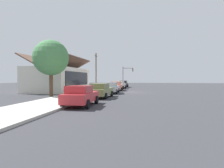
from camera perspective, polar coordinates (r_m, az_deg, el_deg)
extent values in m
plane|color=#38383D|center=(29.36, 5.82, -2.45)|extent=(120.00, 120.00, 0.00)
cube|color=beige|center=(30.27, -4.82, -2.16)|extent=(60.00, 4.20, 0.16)
cube|color=red|center=(14.83, -9.38, -3.95)|extent=(4.35, 1.93, 0.70)
cube|color=#A9272B|center=(14.37, -9.92, -1.62)|extent=(2.10, 1.65, 0.56)
cylinder|color=black|center=(16.42, -10.97, -4.64)|extent=(0.67, 0.24, 0.66)
cylinder|color=black|center=(15.90, -4.74, -4.82)|extent=(0.67, 0.24, 0.66)
cylinder|color=black|center=(13.95, -14.66, -5.80)|extent=(0.67, 0.24, 0.66)
cylinder|color=black|center=(13.34, -7.40, -6.10)|extent=(0.67, 0.24, 0.66)
cube|color=olive|center=(20.80, -3.30, -2.29)|extent=(4.92, 1.92, 0.70)
cube|color=#61683C|center=(20.30, -3.67, -0.61)|extent=(2.39, 1.62, 0.56)
cylinder|color=black|center=(22.52, -4.45, -2.88)|extent=(0.67, 0.24, 0.66)
cylinder|color=black|center=(22.09, -0.07, -2.96)|extent=(0.67, 0.24, 0.66)
cylinder|color=black|center=(19.65, -6.93, -3.57)|extent=(0.67, 0.24, 0.66)
cylinder|color=black|center=(19.16, -1.95, -3.69)|extent=(0.67, 0.24, 0.66)
cube|color=silver|center=(26.88, -0.18, -1.37)|extent=(4.89, 2.02, 0.70)
cube|color=#A0A2A6|center=(26.37, -0.31, -0.06)|extent=(2.38, 1.69, 0.56)
cylinder|color=black|center=(28.50, -1.59, -1.90)|extent=(0.67, 0.25, 0.66)
cylinder|color=black|center=(28.28, 2.01, -1.93)|extent=(0.67, 0.25, 0.66)
cylinder|color=black|center=(25.56, -2.60, -2.32)|extent=(0.67, 0.25, 0.66)
cylinder|color=black|center=(25.32, 1.40, -2.36)|extent=(0.67, 0.25, 0.66)
cube|color=#EA8C75|center=(32.75, 1.33, -0.81)|extent=(4.81, 2.07, 0.70)
cube|color=tan|center=(32.26, 1.24, 0.27)|extent=(2.34, 1.74, 0.56)
cylinder|color=black|center=(34.34, 0.04, -1.27)|extent=(0.67, 0.25, 0.66)
cylinder|color=black|center=(34.14, 3.16, -1.29)|extent=(0.67, 0.25, 0.66)
cylinder|color=black|center=(31.43, -0.66, -1.56)|extent=(0.67, 0.25, 0.66)
cylinder|color=black|center=(31.22, 2.75, -1.58)|extent=(0.67, 0.25, 0.66)
cube|color=silver|center=(38.43, 2.47, -0.43)|extent=(4.42, 1.96, 0.70)
cube|color=beige|center=(37.98, 2.36, 0.50)|extent=(2.16, 1.65, 0.56)
cylinder|color=black|center=(39.93, 1.56, -0.85)|extent=(0.67, 0.25, 0.66)
cylinder|color=black|center=(39.63, 4.07, -0.87)|extent=(0.67, 0.25, 0.66)
cylinder|color=black|center=(37.29, 0.77, -1.03)|extent=(0.67, 0.25, 0.66)
cylinder|color=black|center=(36.97, 3.45, -1.06)|extent=(0.67, 0.25, 0.66)
cube|color=#2D3035|center=(44.74, 3.55, -0.12)|extent=(4.40, 1.81, 0.70)
cube|color=#27292D|center=(44.29, 3.49, 0.67)|extent=(2.12, 1.58, 0.56)
cylinder|color=black|center=(46.22, 2.65, -0.49)|extent=(0.66, 0.22, 0.66)
cylinder|color=black|center=(46.02, 4.85, -0.51)|extent=(0.66, 0.22, 0.66)
cylinder|color=black|center=(43.52, 2.18, -0.63)|extent=(0.66, 0.22, 0.66)
cylinder|color=black|center=(43.31, 4.52, -0.65)|extent=(0.66, 0.22, 0.66)
cube|color=silver|center=(32.63, -15.66, 1.28)|extent=(12.52, 6.42, 3.82)
cube|color=black|center=(31.36, -10.30, 1.65)|extent=(10.02, 0.08, 2.14)
cube|color=brown|center=(32.07, -13.10, 6.24)|extent=(13.12, 3.51, 1.97)
cube|color=brown|center=(33.45, -18.20, 6.01)|extent=(13.12, 3.51, 1.97)
cylinder|color=brown|center=(23.02, -18.02, 0.58)|extent=(0.44, 0.44, 3.42)
sphere|color=#47844C|center=(23.14, -18.09, 7.62)|extent=(4.11, 4.11, 4.11)
cylinder|color=#383833|center=(49.68, 3.35, 2.28)|extent=(0.14, 0.14, 5.20)
cylinder|color=#383833|center=(49.62, 4.85, 4.82)|extent=(0.10, 2.60, 0.10)
cube|color=black|center=(49.50, 6.36, 4.30)|extent=(0.28, 0.24, 0.80)
sphere|color=red|center=(49.36, 6.35, 4.61)|extent=(0.16, 0.16, 0.16)
sphere|color=yellow|center=(49.35, 6.34, 4.31)|extent=(0.16, 0.16, 0.16)
sphere|color=green|center=(49.34, 6.34, 4.01)|extent=(0.16, 0.16, 0.16)
cylinder|color=brown|center=(40.32, -4.88, 4.03)|extent=(0.24, 0.24, 7.50)
cube|color=brown|center=(40.57, -4.89, 8.48)|extent=(1.80, 0.12, 0.12)
cylinder|color=red|center=(22.31, -6.49, -2.66)|extent=(0.22, 0.22, 0.55)
sphere|color=red|center=(22.28, -6.49, -1.77)|extent=(0.18, 0.18, 0.18)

